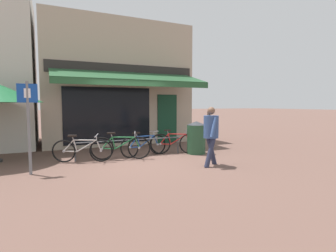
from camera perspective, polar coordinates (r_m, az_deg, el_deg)
ground_plane at (r=7.86m, az=-5.53°, el=-7.68°), size 160.00×160.00×0.00m
shop_front at (r=12.21m, az=-11.20°, el=8.83°), size 6.19×4.77×5.16m
bike_rack_rail at (r=8.47m, az=-8.11°, el=-3.54°), size 3.48×0.04×0.57m
bicycle_silver at (r=8.03m, az=-18.16°, el=-4.98°), size 1.66×0.76×0.82m
bicycle_green at (r=8.14m, az=-10.29°, el=-4.58°), size 1.75×0.70×0.84m
bicycle_blue at (r=8.61m, az=-5.26°, el=-4.15°), size 1.72×0.65×0.82m
bicycle_red at (r=8.95m, az=1.48°, el=-3.71°), size 1.59×0.78×0.85m
pedestrian_adult at (r=7.23m, az=9.34°, el=-0.90°), size 0.57×0.70×1.63m
litter_bin at (r=9.00m, az=6.16°, el=-2.48°), size 0.64×0.64×1.11m
parking_sign at (r=7.02m, az=-28.11°, el=1.62°), size 0.44×0.07×2.23m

